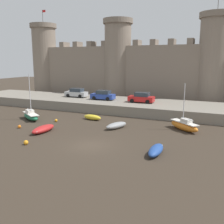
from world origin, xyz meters
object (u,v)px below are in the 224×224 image
Objects in this scene: mooring_buoy_near_shore at (56,120)px; car_quay_east at (76,93)px; rowboat_near_channel_right at (43,129)px; car_quay_centre_east at (103,95)px; sailboat_foreground_right at (184,125)px; sailboat_foreground_left at (31,116)px; mooring_buoy_mid_mud at (19,127)px; car_quay_centre_west at (141,98)px; rowboat_near_channel_left at (116,125)px; rowboat_midflat_left at (156,150)px; mooring_buoy_near_channel at (26,142)px; rowboat_foreground_centre at (92,117)px.

car_quay_east is (-4.38, 12.48, 2.12)m from mooring_buoy_near_shore.
rowboat_near_channel_right is 16.53m from car_quay_centre_east.
sailboat_foreground_left is (-20.73, -2.95, -0.05)m from sailboat_foreground_right.
car_quay_centre_west is at bearing 56.37° from mooring_buoy_mid_mud.
car_quay_centre_east reaches higher than rowboat_near_channel_right.
rowboat_near_channel_right is 1.07× the size of rowboat_near_channel_left.
mooring_buoy_mid_mud is at bearing -158.78° from sailboat_foreground_right.
rowboat_midflat_left is 0.80× the size of car_quay_centre_west.
car_quay_east and car_quay_centre_west have the same top height.
sailboat_foreground_right reaches higher than rowboat_near_channel_left.
rowboat_midflat_left is at bearing 11.93° from mooring_buoy_near_channel.
sailboat_foreground_right is at bearing 8.09° from sailboat_foreground_left.
rowboat_near_channel_right is at bearing -144.93° from rowboat_near_channel_left.
sailboat_foreground_right is (14.91, 7.56, 0.20)m from rowboat_near_channel_right.
mooring_buoy_near_shore is 5.10m from mooring_buoy_mid_mud.
car_quay_centre_west is at bearing 92.01° from rowboat_near_channel_left.
rowboat_near_channel_left is 8.88m from mooring_buoy_near_shore.
sailboat_foreground_left is 1.56× the size of car_quay_centre_east.
sailboat_foreground_left reaches higher than rowboat_foreground_centre.
mooring_buoy_near_channel is at bearing -71.07° from car_quay_east.
car_quay_centre_east is at bearing 64.52° from sailboat_foreground_left.
car_quay_east is at bearing 154.98° from sailboat_foreground_right.
rowboat_midflat_left is 20.72m from sailboat_foreground_left.
mooring_buoy_near_channel is 23.12m from car_quay_east.
mooring_buoy_mid_mud is 0.10× the size of car_quay_east.
mooring_buoy_near_channel is at bearing -168.07° from rowboat_midflat_left.
mooring_buoy_mid_mud is (-2.15, -4.62, 0.01)m from mooring_buoy_near_shore.
rowboat_midflat_left is 8.46× the size of mooring_buoy_near_shore.
rowboat_foreground_centre is at bearing 148.97° from rowboat_near_channel_left.
rowboat_near_channel_right reaches higher than mooring_buoy_near_channel.
mooring_buoy_mid_mud is 19.32m from car_quay_centre_west.
rowboat_foreground_centre is at bearing 22.88° from sailboat_foreground_left.
rowboat_near_channel_left is 11.40m from car_quay_centre_west.
rowboat_near_channel_right is 5.19m from mooring_buoy_near_shore.
car_quay_centre_west is at bearing -4.93° from car_quay_east.
car_quay_centre_west is (-8.15, 8.70, 1.71)m from sailboat_foreground_right.
car_quay_centre_east is (5.63, 11.81, 1.76)m from sailboat_foreground_left.
car_quay_centre_west is at bearing 75.38° from mooring_buoy_near_channel.
rowboat_near_channel_right is 7.43m from sailboat_foreground_left.
car_quay_centre_east is (-1.56, 20.83, 2.08)m from mooring_buoy_near_channel.
sailboat_foreground_right is at bearing 9.12° from mooring_buoy_near_shore.
rowboat_near_channel_right is 0.90× the size of car_quay_centre_west.
sailboat_foreground_right is 12.04m from car_quay_centre_west.
sailboat_foreground_right is at bearing -1.99° from rowboat_foreground_centre.
rowboat_midflat_left is at bearing -6.54° from mooring_buoy_mid_mud.
sailboat_foreground_left is 12.88m from car_quay_east.
rowboat_near_channel_right is 8.30m from rowboat_foreground_centre.
rowboat_near_channel_left reaches higher than mooring_buoy_mid_mud.
sailboat_foreground_left reaches higher than rowboat_near_channel_left.
rowboat_near_channel_right is at bearing -105.43° from rowboat_foreground_centre.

